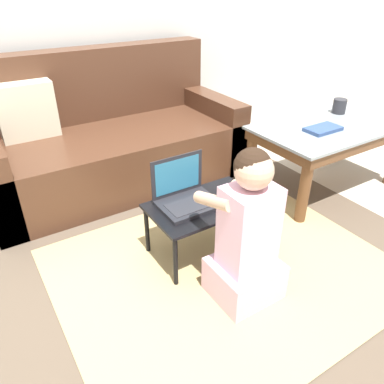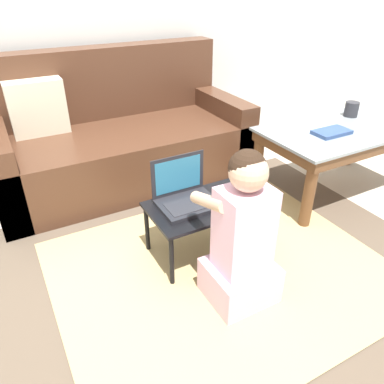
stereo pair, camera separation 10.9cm
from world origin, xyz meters
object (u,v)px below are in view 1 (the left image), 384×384
Objects in this scene: computer_mouse at (226,193)px; coffee_table at (329,135)px; laptop at (186,197)px; couch at (110,141)px; person_seated at (247,237)px; laptop_desk at (204,209)px; cup_on_table at (339,106)px; book_on_table at (323,129)px.

coffee_table is at bearing 9.08° from computer_mouse.
laptop is 0.23m from computer_mouse.
couch is at bearing 90.47° from laptop.
couch is 2.33× the size of person_seated.
cup_on_table reaches higher than laptop_desk.
coffee_table is 0.16m from book_on_table.
computer_mouse is at bearing -11.12° from laptop.
cup_on_table is 0.43× the size of book_on_table.
laptop_desk is at bearing -167.58° from cup_on_table.
person_seated is at bearing -154.32° from cup_on_table.
cup_on_table is 0.43m from book_on_table.
coffee_table is 10.69× the size of computer_mouse.
book_on_table reaches higher than computer_mouse.
computer_mouse reaches higher than laptop_desk.
laptop is at bearing 148.72° from laptop_desk.
laptop_desk is (0.09, -1.09, -0.02)m from couch.
laptop is 1.26× the size of book_on_table.
computer_mouse is (0.14, 0.01, 0.05)m from laptop_desk.
cup_on_table is at bearing 25.68° from person_seated.
cup_on_table reaches higher than computer_mouse.
book_on_table is at bearing -160.82° from coffee_table.
person_seated reaches higher than computer_mouse.
book_on_table reaches higher than coffee_table.
couch is 1.09m from laptop_desk.
coffee_table is at bearing -150.66° from cup_on_table.
couch is 1.46m from person_seated.
person_seated reaches higher than coffee_table.
coffee_table is (1.23, -0.93, 0.10)m from couch.
book_on_table reaches higher than laptop_desk.
coffee_table is 1.15m from laptop_desk.
book_on_table is at bearing -153.97° from cup_on_table.
laptop is at bearing -170.16° from cup_on_table.
couch is 1.04m from laptop.
coffee_table is 1.77× the size of laptop_desk.
person_seated is 1.15m from book_on_table.
cup_on_table is at bearing 13.54° from computer_mouse.
laptop is (0.01, -1.04, 0.05)m from couch.
cup_on_table is at bearing 26.03° from book_on_table.
couch is at bearing 92.60° from person_seated.
couch reaches higher than cup_on_table.
laptop_desk is at bearing -171.75° from coffee_table.
laptop is 1.10m from book_on_table.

